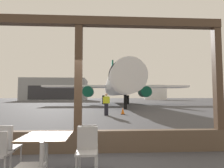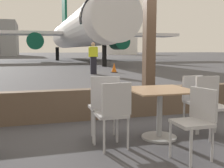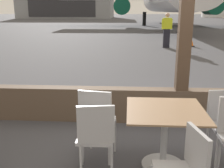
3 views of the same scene
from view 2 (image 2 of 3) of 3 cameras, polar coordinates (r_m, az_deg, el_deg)
ground_plane at (r=45.11m, az=-13.49°, el=5.16°), size 220.00×220.00×0.00m
window_frame at (r=5.51m, az=7.67°, el=7.58°), size 8.15×0.24×3.74m
dining_table at (r=4.13m, az=9.83°, el=-4.75°), size 0.90×0.90×0.74m
cafe_chair_window_left at (r=3.45m, az=17.10°, el=-6.50°), size 0.46×0.46×0.85m
cafe_chair_window_right at (r=3.92m, az=-1.54°, el=-3.88°), size 0.44×0.44×0.94m
cafe_chair_aisle_left at (r=4.73m, az=17.06°, el=-2.68°), size 0.44×0.44×0.88m
cafe_chair_aisle_right at (r=3.60m, az=0.31°, el=-5.35°), size 0.43×0.43×0.89m
cafe_chair_side_extra at (r=4.45m, az=19.72°, el=-3.28°), size 0.40×0.40×0.91m
airplane at (r=34.29m, az=-6.94°, el=10.83°), size 26.63×32.19×10.57m
ground_crew_worker at (r=15.12m, az=-3.89°, el=5.47°), size 0.55×0.22×1.74m
traffic_cone at (r=16.20m, az=0.43°, el=3.35°), size 0.36×0.36×0.57m
fuel_storage_tank at (r=83.90m, az=1.94°, el=8.24°), size 9.71×9.71×6.24m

